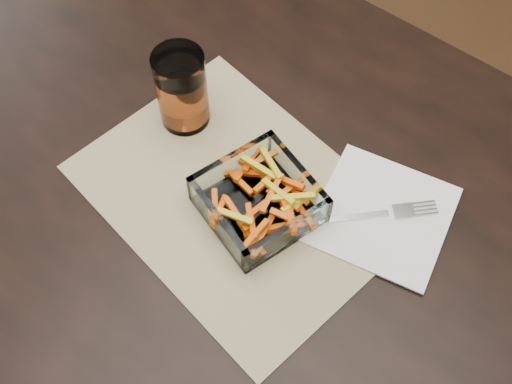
% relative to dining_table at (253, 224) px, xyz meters
% --- Properties ---
extents(dining_table, '(1.60, 0.90, 0.75)m').
position_rel_dining_table_xyz_m(dining_table, '(0.00, 0.00, 0.00)').
color(dining_table, black).
rests_on(dining_table, ground).
extents(placemat, '(0.50, 0.40, 0.00)m').
position_rel_dining_table_xyz_m(placemat, '(-0.02, -0.02, 0.09)').
color(placemat, tan).
rests_on(placemat, dining_table).
extents(glass_bowl, '(0.19, 0.19, 0.06)m').
position_rel_dining_table_xyz_m(glass_bowl, '(0.02, -0.01, 0.11)').
color(glass_bowl, white).
rests_on(glass_bowl, placemat).
extents(tumbler, '(0.08, 0.08, 0.14)m').
position_rel_dining_table_xyz_m(tumbler, '(-0.17, 0.05, 0.15)').
color(tumbler, white).
rests_on(tumbler, placemat).
extents(napkin, '(0.22, 0.22, 0.00)m').
position_rel_dining_table_xyz_m(napkin, '(0.17, 0.09, 0.09)').
color(napkin, white).
rests_on(napkin, placemat).
extents(fork, '(0.13, 0.14, 0.00)m').
position_rel_dining_table_xyz_m(fork, '(0.17, 0.09, 0.10)').
color(fork, silver).
rests_on(fork, napkin).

